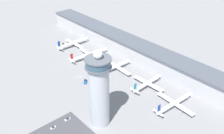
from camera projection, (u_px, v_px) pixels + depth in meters
name	position (u px, v px, depth m)	size (l,w,h in m)	color
ground_plane	(79.00, 77.00, 243.12)	(1000.00, 1000.00, 0.00)	gray
terminal_building	(130.00, 47.00, 278.36)	(276.35, 25.00, 18.76)	#B2B2B7
control_tower	(99.00, 91.00, 174.10)	(18.24, 18.24, 61.05)	#ADB2BC
airplane_gate_alpha	(73.00, 43.00, 300.11)	(31.81, 41.51, 12.80)	white
airplane_gate_bravo	(89.00, 55.00, 275.39)	(40.24, 46.37, 11.84)	white
airplane_gate_charlie	(116.00, 66.00, 253.33)	(40.45, 35.27, 12.47)	silver
airplane_gate_delta	(147.00, 83.00, 226.37)	(33.50, 36.27, 11.70)	white
airplane_gate_echo	(174.00, 103.00, 202.00)	(36.91, 40.08, 11.54)	silver
service_truck_catering	(94.00, 60.00, 271.86)	(7.59, 4.19, 2.71)	black
service_truck_fuel	(85.00, 82.00, 234.17)	(5.83, 5.78, 3.16)	black
service_truck_baggage	(63.00, 45.00, 304.56)	(7.06, 4.63, 2.87)	black
car_navy_sedan	(68.00, 119.00, 190.72)	(2.04, 4.64, 1.51)	black
car_yellow_taxi	(53.00, 128.00, 183.03)	(1.88, 4.09, 1.44)	black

